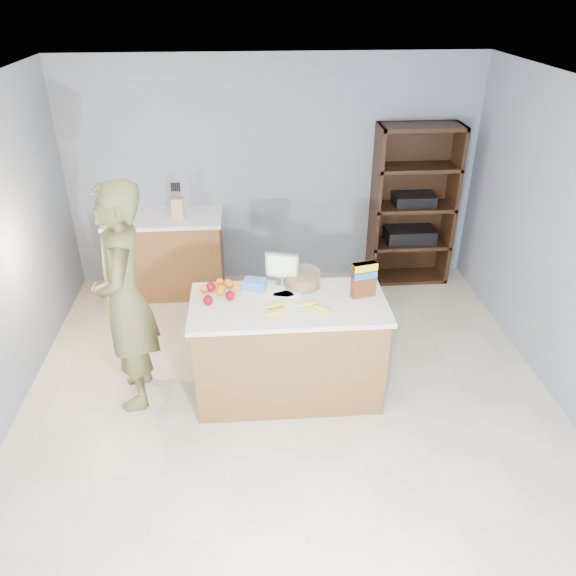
{
  "coord_description": "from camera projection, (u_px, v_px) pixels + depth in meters",
  "views": [
    {
      "loc": [
        -0.29,
        -3.5,
        3.15
      ],
      "look_at": [
        0.0,
        0.35,
        1.0
      ],
      "focal_mm": 35.0,
      "sensor_mm": 36.0,
      "label": 1
    }
  ],
  "objects": [
    {
      "name": "back_cabinet",
      "position": [
        168.0,
        254.0,
        6.22
      ],
      "size": [
        1.24,
        0.62,
        0.9
      ],
      "color": "brown",
      "rests_on": "ground"
    },
    {
      "name": "envelopes",
      "position": [
        283.0,
        295.0,
        4.53
      ],
      "size": [
        0.31,
        0.19,
        0.0
      ],
      "color": "white",
      "rests_on": "counter_peninsula"
    },
    {
      "name": "floor",
      "position": [
        291.0,
        415.0,
        4.6
      ],
      "size": [
        4.5,
        5.0,
        0.02
      ],
      "primitive_type": "cube",
      "color": "beige",
      "rests_on": "ground"
    },
    {
      "name": "tv",
      "position": [
        282.0,
        267.0,
        4.61
      ],
      "size": [
        0.28,
        0.12,
        0.28
      ],
      "color": "silver",
      "rests_on": "counter_peninsula"
    },
    {
      "name": "apples",
      "position": [
        216.0,
        294.0,
        4.46
      ],
      "size": [
        0.25,
        0.29,
        0.08
      ],
      "color": "maroon",
      "rests_on": "counter_peninsula"
    },
    {
      "name": "shelving_unit",
      "position": [
        411.0,
        208.0,
        6.33
      ],
      "size": [
        0.9,
        0.4,
        1.8
      ],
      "color": "black",
      "rests_on": "ground"
    },
    {
      "name": "counter_peninsula",
      "position": [
        288.0,
        352.0,
        4.66
      ],
      "size": [
        1.56,
        0.76,
        0.9
      ],
      "color": "brown",
      "rests_on": "ground"
    },
    {
      "name": "cereal_box",
      "position": [
        364.0,
        277.0,
        4.43
      ],
      "size": [
        0.21,
        0.12,
        0.29
      ],
      "color": "#592B14",
      "rests_on": "counter_peninsula"
    },
    {
      "name": "oranges",
      "position": [
        222.0,
        286.0,
        4.58
      ],
      "size": [
        0.33,
        0.23,
        0.07
      ],
      "color": "orange",
      "rests_on": "counter_peninsula"
    },
    {
      "name": "person",
      "position": [
        124.0,
        299.0,
        4.37
      ],
      "size": [
        0.53,
        0.74,
        1.91
      ],
      "primitive_type": "imported",
      "rotation": [
        0.0,
        0.0,
        -1.46
      ],
      "color": "brown",
      "rests_on": "ground"
    },
    {
      "name": "walls",
      "position": [
        292.0,
        229.0,
        3.8
      ],
      "size": [
        4.52,
        5.02,
        2.51
      ],
      "color": "gray",
      "rests_on": "ground"
    },
    {
      "name": "blue_carton",
      "position": [
        255.0,
        284.0,
        4.6
      ],
      "size": [
        0.21,
        0.17,
        0.08
      ],
      "primitive_type": "cube",
      "rotation": [
        0.0,
        0.0,
        -0.28
      ],
      "color": "blue",
      "rests_on": "counter_peninsula"
    },
    {
      "name": "knife_block",
      "position": [
        178.0,
        208.0,
        5.91
      ],
      "size": [
        0.12,
        0.1,
        0.31
      ],
      "color": "tan",
      "rests_on": "back_cabinet"
    },
    {
      "name": "salad_bowl",
      "position": [
        302.0,
        279.0,
        4.64
      ],
      "size": [
        0.3,
        0.3,
        0.13
      ],
      "color": "#267219",
      "rests_on": "counter_peninsula"
    },
    {
      "name": "bananas",
      "position": [
        295.0,
        308.0,
        4.31
      ],
      "size": [
        0.52,
        0.21,
        0.04
      ],
      "color": "yellow",
      "rests_on": "counter_peninsula"
    }
  ]
}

